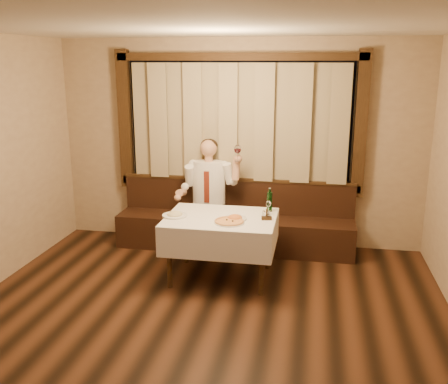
% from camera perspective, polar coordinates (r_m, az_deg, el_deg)
% --- Properties ---
extents(room, '(5.01, 6.01, 2.81)m').
position_cam_1_polar(room, '(4.88, -1.99, 2.93)').
color(room, black).
rests_on(room, ground).
extents(banquette, '(3.20, 0.61, 0.94)m').
position_cam_1_polar(banquette, '(6.86, 1.25, -3.84)').
color(banquette, black).
rests_on(banquette, ground).
extents(dining_table, '(1.27, 0.97, 0.76)m').
position_cam_1_polar(dining_table, '(5.79, -0.36, -3.84)').
color(dining_table, black).
rests_on(dining_table, ground).
extents(pizza, '(0.34, 0.34, 0.04)m').
position_cam_1_polar(pizza, '(5.55, 0.60, -3.39)').
color(pizza, white).
rests_on(pizza, dining_table).
extents(pasta_red, '(0.27, 0.27, 0.09)m').
position_cam_1_polar(pasta_red, '(5.66, 1.27, -2.77)').
color(pasta_red, white).
rests_on(pasta_red, dining_table).
extents(pasta_cream, '(0.29, 0.29, 0.10)m').
position_cam_1_polar(pasta_cream, '(5.80, -5.66, -2.39)').
color(pasta_cream, white).
rests_on(pasta_cream, dining_table).
extents(green_bottle, '(0.06, 0.06, 0.29)m').
position_cam_1_polar(green_bottle, '(5.95, 5.23, -1.07)').
color(green_bottle, '#0D3D0F').
rests_on(green_bottle, dining_table).
extents(table_wine_glass, '(0.06, 0.06, 0.17)m').
position_cam_1_polar(table_wine_glass, '(5.82, 5.10, -1.42)').
color(table_wine_glass, white).
rests_on(table_wine_glass, dining_table).
extents(cruet_caddy, '(0.12, 0.08, 0.12)m').
position_cam_1_polar(cruet_caddy, '(5.67, 4.90, -2.74)').
color(cruet_caddy, black).
rests_on(cruet_caddy, dining_table).
extents(seated_man, '(0.84, 0.63, 1.50)m').
position_cam_1_polar(seated_man, '(6.68, -1.82, 0.55)').
color(seated_man, black).
rests_on(seated_man, ground).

